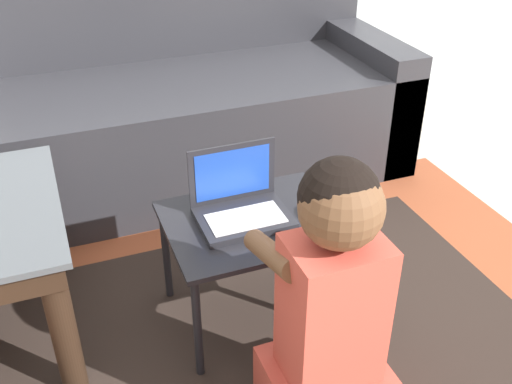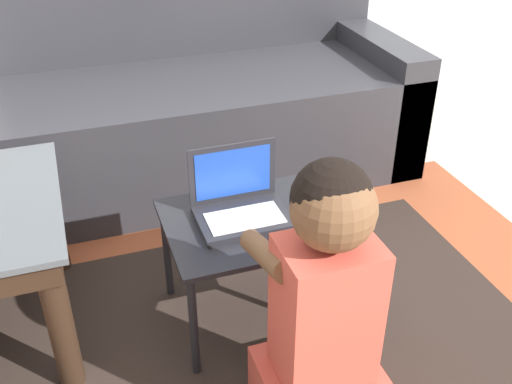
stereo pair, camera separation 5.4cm
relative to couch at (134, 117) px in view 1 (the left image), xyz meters
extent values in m
plane|color=beige|center=(0.21, -1.17, -0.29)|extent=(16.00, 16.00, 0.00)
cube|color=#9E4C2D|center=(0.16, -1.24, -0.29)|extent=(2.29, 1.85, 0.01)
cube|color=#2D231E|center=(0.16, -1.24, -0.28)|extent=(1.65, 1.33, 0.00)
cube|color=#2D2D33|center=(0.01, -0.04, -0.06)|extent=(2.29, 0.81, 0.47)
cube|color=#2D2D33|center=(0.01, 0.28, 0.34)|extent=(2.29, 0.18, 0.33)
cube|color=#2D2D33|center=(1.08, -0.04, -0.01)|extent=(0.16, 0.81, 0.56)
cylinder|color=black|center=(-0.42, -1.12, -0.07)|extent=(0.07, 0.07, 0.45)
cylinder|color=black|center=(-0.42, -0.57, -0.07)|extent=(0.07, 0.07, 0.45)
cube|color=black|center=(0.16, -1.02, 0.07)|extent=(0.51, 0.41, 0.02)
cylinder|color=black|center=(-0.07, -1.20, -0.11)|extent=(0.02, 0.02, 0.36)
cylinder|color=black|center=(0.39, -1.20, -0.11)|extent=(0.02, 0.02, 0.36)
cylinder|color=black|center=(-0.07, -0.84, -0.11)|extent=(0.02, 0.02, 0.36)
cylinder|color=black|center=(0.39, -0.84, -0.11)|extent=(0.02, 0.02, 0.36)
cube|color=#232328|center=(0.13, -1.02, 0.09)|extent=(0.27, 0.20, 0.02)
cube|color=silver|center=(0.13, -1.04, 0.10)|extent=(0.22, 0.12, 0.00)
cube|color=#232328|center=(0.13, -0.93, 0.19)|extent=(0.27, 0.01, 0.19)
cube|color=#1E47B7|center=(0.13, -0.93, 0.19)|extent=(0.23, 0.00, 0.15)
ellipsoid|color=#234CB2|center=(0.34, -1.08, 0.10)|extent=(0.07, 0.11, 0.04)
cube|color=#CC4C3D|center=(0.19, -1.47, 0.10)|extent=(0.22, 0.17, 0.39)
sphere|color=brown|center=(0.19, -1.47, 0.38)|extent=(0.19, 0.19, 0.19)
sphere|color=black|center=(0.19, -1.46, 0.40)|extent=(0.18, 0.18, 0.18)
cylinder|color=brown|center=(0.08, -1.35, 0.20)|extent=(0.06, 0.26, 0.13)
cylinder|color=brown|center=(0.29, -1.35, 0.20)|extent=(0.06, 0.26, 0.13)
camera|label=1|loc=(-0.36, -2.38, 1.06)|focal=42.00mm
camera|label=2|loc=(-0.30, -2.40, 1.06)|focal=42.00mm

